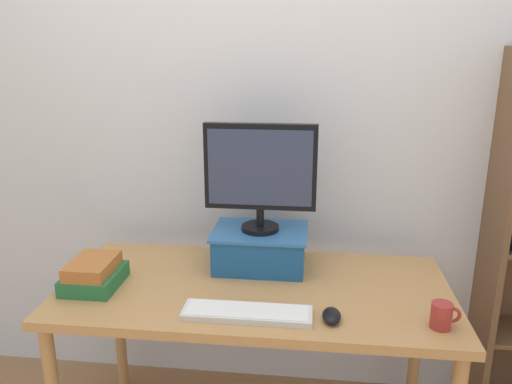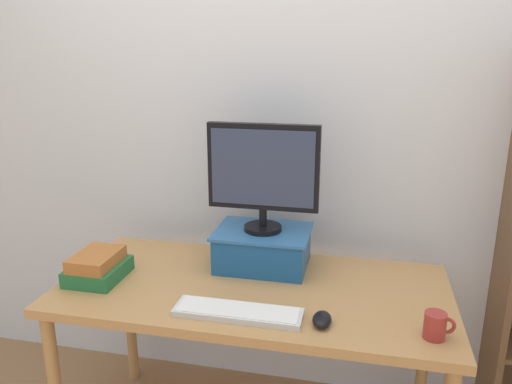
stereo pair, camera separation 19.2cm
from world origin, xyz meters
TOP-DOWN VIEW (x-y plane):
  - back_wall at (0.00, 0.52)m, footprint 7.00×0.08m
  - desk at (0.00, 0.00)m, footprint 1.52×0.72m
  - riser_box at (-0.00, 0.19)m, footprint 0.40×0.30m
  - computer_monitor at (-0.00, 0.19)m, footprint 0.46×0.16m
  - keyboard at (-0.00, -0.23)m, footprint 0.45×0.12m
  - computer_mouse at (0.29, -0.23)m, footprint 0.06×0.10m
  - book_stack at (-0.62, -0.08)m, footprint 0.20×0.24m
  - coffee_mug at (0.65, -0.23)m, footprint 0.10×0.07m

SIDE VIEW (x-z plane):
  - desk at x=0.00m, z-range 0.30..1.06m
  - keyboard at x=0.00m, z-range 0.76..0.78m
  - computer_mouse at x=0.29m, z-range 0.76..0.79m
  - coffee_mug at x=0.65m, z-range 0.76..0.85m
  - book_stack at x=-0.62m, z-range 0.75..0.87m
  - riser_box at x=0.00m, z-range 0.76..0.93m
  - computer_monitor at x=0.00m, z-range 0.95..1.40m
  - back_wall at x=0.00m, z-range 0.00..2.60m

